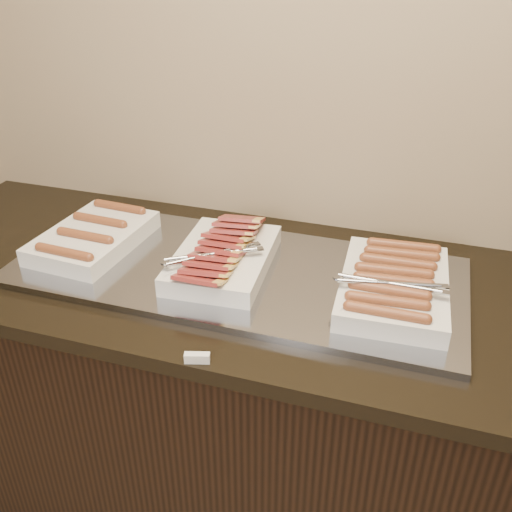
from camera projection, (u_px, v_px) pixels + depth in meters
The scene contains 6 objects.
counter at pixel (236, 398), 1.76m from camera, with size 2.06×0.76×0.90m.
warming_tray at pixel (236, 272), 1.53m from camera, with size 1.20×0.50×0.02m, color #8F929C.
dish_left at pixel (94, 237), 1.63m from camera, with size 0.26×0.37×0.07m.
dish_center at pixel (223, 256), 1.52m from camera, with size 0.27×0.39×0.10m.
dish_right at pixel (393, 285), 1.40m from camera, with size 0.28×0.40×0.08m.
label_holder at pixel (197, 358), 1.23m from camera, with size 0.06×0.02×0.02m, color silver.
Camera 1 is at (0.46, 0.90, 1.71)m, focal length 40.00 mm.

